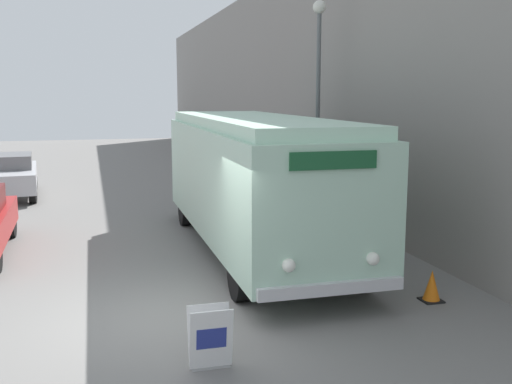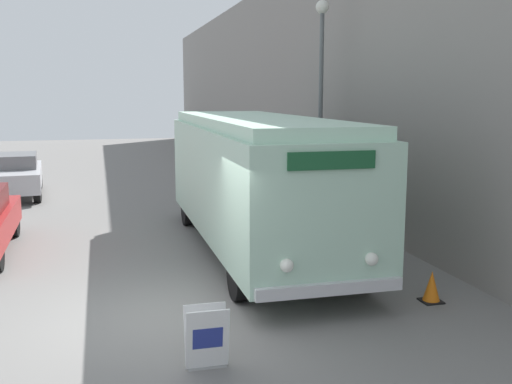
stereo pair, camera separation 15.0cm
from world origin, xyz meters
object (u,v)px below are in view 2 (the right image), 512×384
(vintage_bus, at_px, (256,177))
(sign_board, at_px, (207,338))
(streetlamp, at_px, (321,80))
(traffic_cone, at_px, (432,287))
(parked_car_mid, at_px, (15,174))

(vintage_bus, relative_size, sign_board, 11.03)
(streetlamp, relative_size, traffic_cone, 10.91)
(sign_board, distance_m, streetlamp, 10.13)
(parked_car_mid, height_order, traffic_cone, parked_car_mid)
(vintage_bus, bearing_deg, streetlamp, 45.97)
(traffic_cone, bearing_deg, sign_board, -160.51)
(streetlamp, bearing_deg, sign_board, -119.59)
(vintage_bus, distance_m, traffic_cone, 4.86)
(traffic_cone, bearing_deg, parked_car_mid, 122.18)
(parked_car_mid, xyz_separation_m, traffic_cone, (8.50, -13.51, -0.51))
(parked_car_mid, relative_size, traffic_cone, 8.35)
(sign_board, xyz_separation_m, parked_car_mid, (-4.24, 15.02, 0.38))
(sign_board, bearing_deg, parked_car_mid, 105.76)
(vintage_bus, relative_size, traffic_cone, 16.57)
(sign_board, relative_size, traffic_cone, 1.50)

